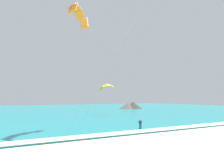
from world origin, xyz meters
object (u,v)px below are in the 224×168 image
object	(u,v)px
kitesurfer	(140,124)
kite_distant	(108,87)
kite_primary	(78,13)
surfboard	(140,130)

from	to	relation	value
kitesurfer	kite_distant	xyz separation A→B (m)	(8.46, 25.76, 6.81)
kite_primary	kite_distant	xyz separation A→B (m)	(16.15, 19.90, -10.44)
surfboard	kite_distant	world-z (taller)	kite_distant
kitesurfer	kite_distant	distance (m)	27.96
surfboard	kitesurfer	xyz separation A→B (m)	(0.01, 0.02, 0.91)
surfboard	kite_primary	bearing A→B (deg)	142.57
kitesurfer	kite_primary	xyz separation A→B (m)	(-7.69, 5.87, 17.25)
kitesurfer	kite_primary	world-z (taller)	kite_primary
surfboard	kite_primary	world-z (taller)	kite_primary
surfboard	kite_distant	distance (m)	28.21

